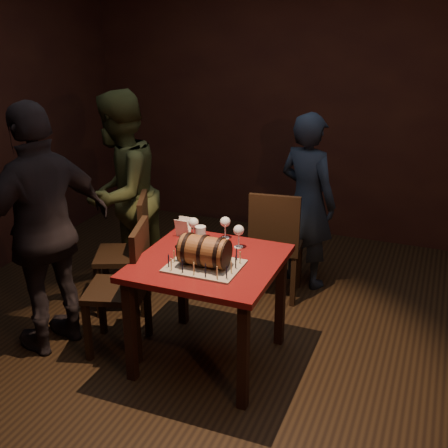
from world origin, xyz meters
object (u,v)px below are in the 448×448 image
Objects in this scene: wine_glass_mid at (225,223)px; chair_left_front at (127,281)px; person_left_front at (45,231)px; pub_table at (209,275)px; wine_glass_left at (193,224)px; pint_of_ale at (201,237)px; chair_back at (275,240)px; wine_glass_right at (239,231)px; person_back at (307,201)px; barrel_cake at (204,251)px; person_left_rear at (120,194)px; chair_left_rear at (132,247)px.

wine_glass_mid is 0.17× the size of chair_left_front.
person_left_front reaches higher than wine_glass_mid.
wine_glass_left reaches higher than pub_table.
chair_back reaches higher than pint_of_ale.
wine_glass_mid is at bearing 39.68° from chair_left_front.
pub_table is 1.03m from chair_back.
wine_glass_right is at bearing 21.06° from pint_of_ale.
chair_left_front is 0.65m from person_left_front.
wine_glass_mid is at bearing 64.98° from pint_of_ale.
barrel_cake is at bearing 103.34° from person_back.
person_left_rear is (-1.40, -0.67, 0.09)m from person_back.
chair_left_front is at bearing -151.43° from pint_of_ale.
pint_of_ale is 1.12m from person_left_rear.
wine_glass_mid is at bearing 95.37° from pub_table.
pint_of_ale is 0.16× the size of chair_back.
wine_glass_right is (0.09, 0.37, 0.01)m from barrel_cake.
pub_table is 1.33m from person_left_rear.
barrel_cake is 0.21× the size of person_left_rear.
barrel_cake is 2.35× the size of pint_of_ale.
person_back is at bearing 113.44° from person_left_rear.
person_left_front is (-1.10, -0.21, 0.23)m from pub_table.
chair_left_front is 1.72m from person_back.
person_left_front is at bearing -158.60° from pint_of_ale.
chair_left_rear is 0.60m from chair_left_front.
chair_left_rear is (-1.00, -0.55, 0.00)m from chair_back.
wine_glass_mid is at bearing 69.30° from person_left_rear.
person_back reaches higher than pint_of_ale.
chair_back reaches higher than pub_table.
person_left_rear is (-0.97, 0.56, 0.02)m from pint_of_ale.
barrel_cake is 0.38× the size of chair_left_rear.
wine_glass_mid is 1.12m from person_left_rear.
person_left_front reaches higher than pub_table.
person_left_front is at bearing 72.89° from person_back.
wine_glass_right is (0.34, -0.02, 0.00)m from wine_glass_left.
chair_back and chair_left_rear have the same top height.
barrel_cake is 0.38× the size of chair_back.
person_back is (0.15, 0.39, 0.23)m from chair_back.
wine_glass_left is at bearing 137.75° from person_left_front.
wine_glass_left is (-0.23, 0.28, 0.23)m from pub_table.
person_back is at bearing 64.77° from wine_glass_left.
chair_left_front is (-0.59, 0.03, -0.33)m from barrel_cake.
pub_table is 0.36m from wine_glass_right.
person_back is at bearing 157.46° from person_left_front.
chair_left_rear is at bearing 117.76° from chair_left_front.
wine_glass_left is at bearing 88.60° from person_back.
wine_glass_right is 0.11× the size of person_back.
person_left_rear is (-1.12, 0.84, -0.02)m from barrel_cake.
chair_back is at bearing 100.42° from person_left_rear.
person_back is at bearing 79.52° from barrel_cake.
chair_left_rear is at bearing 63.13° from person_back.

